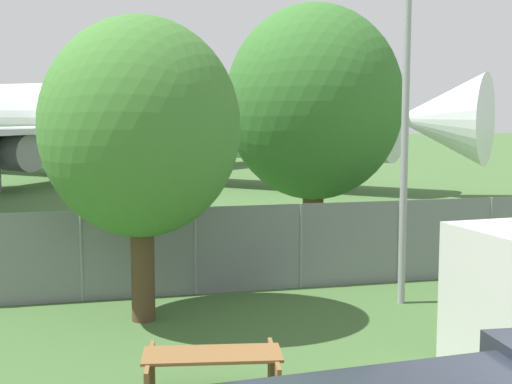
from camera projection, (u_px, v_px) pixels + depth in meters
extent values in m
cylinder|color=gray|center=(82.00, 256.00, 15.79)|extent=(0.07, 0.07, 2.04)
cylinder|color=gray|center=(195.00, 251.00, 16.40)|extent=(0.07, 0.07, 2.04)
cylinder|color=gray|center=(301.00, 246.00, 17.01)|extent=(0.07, 0.07, 2.04)
cylinder|color=gray|center=(399.00, 241.00, 17.62)|extent=(0.07, 0.07, 2.04)
cylinder|color=gray|center=(490.00, 237.00, 18.23)|extent=(0.07, 0.07, 2.04)
cube|color=slate|center=(301.00, 246.00, 17.01)|extent=(56.00, 0.01, 2.04)
cylinder|color=silver|center=(125.00, 118.00, 43.89)|extent=(28.22, 26.55, 4.48)
cone|color=silver|center=(439.00, 119.00, 34.63)|extent=(6.33, 6.33, 4.48)
cube|color=silver|center=(192.00, 125.00, 53.45)|extent=(14.98, 13.48, 0.30)
cylinder|color=#939399|center=(170.00, 142.00, 51.76)|extent=(4.33, 4.21, 2.01)
cylinder|color=#939399|center=(4.00, 152.00, 38.45)|extent=(4.33, 4.21, 2.01)
cylinder|color=#2D2D33|center=(287.00, 174.00, 38.91)|extent=(0.24, 0.24, 1.61)
cylinder|color=#2D2D33|center=(287.00, 184.00, 38.97)|extent=(0.61, 0.60, 0.56)
cylinder|color=#2D2D33|center=(131.00, 163.00, 47.39)|extent=(0.24, 0.24, 1.61)
cylinder|color=#2D2D33|center=(132.00, 171.00, 47.45)|extent=(0.61, 0.60, 0.56)
cylinder|color=#2D2D33|center=(75.00, 169.00, 42.71)|extent=(0.24, 0.24, 1.61)
cylinder|color=#2D2D33|center=(75.00, 177.00, 42.77)|extent=(0.61, 0.60, 0.56)
cube|color=brown|center=(212.00, 354.00, 10.24)|extent=(2.09, 1.08, 0.04)
cube|color=brown|center=(212.00, 361.00, 10.83)|extent=(2.01, 0.61, 0.04)
cube|color=brown|center=(274.00, 377.00, 10.35)|extent=(0.29, 1.39, 0.74)
cube|color=brown|center=(150.00, 381.00, 10.21)|extent=(0.29, 1.39, 0.74)
cylinder|color=brown|center=(313.00, 218.00, 20.55)|extent=(0.60, 0.60, 2.34)
ellipsoid|color=#38702D|center=(314.00, 102.00, 20.18)|extent=(5.03, 5.03, 5.54)
cylinder|color=#4C3823|center=(143.00, 266.00, 14.34)|extent=(0.48, 0.48, 2.23)
ellipsoid|color=#427A33|center=(140.00, 127.00, 14.03)|extent=(3.96, 3.96, 4.35)
cylinder|color=#99999E|center=(405.00, 133.00, 15.35)|extent=(0.16, 0.16, 7.49)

